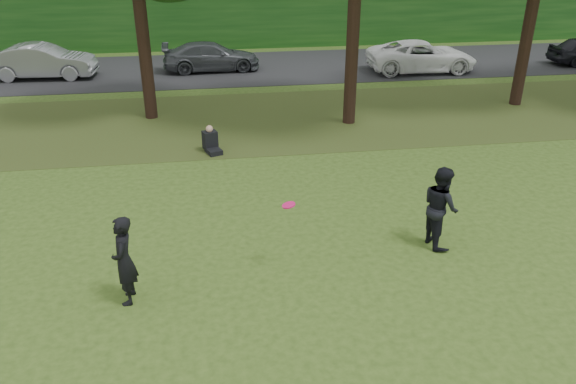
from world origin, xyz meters
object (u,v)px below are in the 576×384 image
Objects in this scene: player_left at (124,261)px; frisbee at (289,205)px; player_right at (440,207)px; seated_person at (211,142)px.

frisbee is at bearing 102.85° from player_left.
player_left is 6.65m from player_right.
frisbee is at bearing -97.34° from seated_person.
frisbee is 0.34× the size of seated_person.
seated_person is at bearing 101.85° from frisbee.
frisbee is (3.16, 0.66, 0.57)m from player_left.
player_left is at bearing -168.13° from frisbee.
player_right is 6.50× the size of frisbee.
player_right is at bearing 7.80° from frisbee.
player_left is at bearing -122.32° from seated_person.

